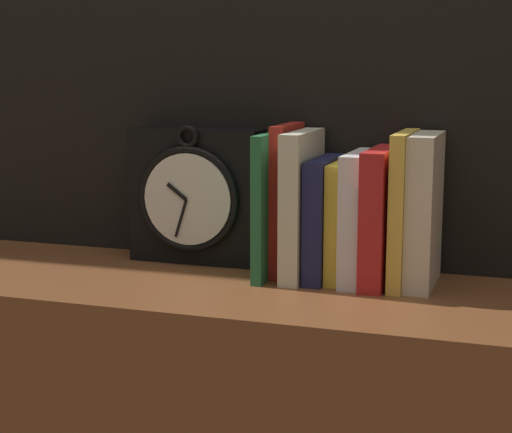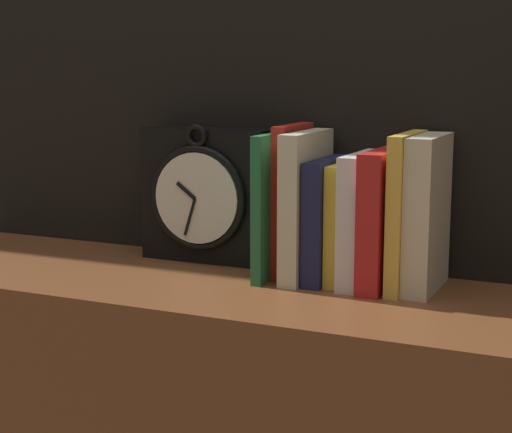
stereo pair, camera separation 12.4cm
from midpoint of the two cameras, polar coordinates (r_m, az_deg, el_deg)
clock at (r=1.41m, az=-6.57°, el=1.35°), size 0.22×0.08×0.23m
book_slot0_green at (r=1.31m, az=-1.64°, el=0.79°), size 0.02×0.16×0.22m
book_slot1_red at (r=1.32m, az=-0.61°, el=1.12°), size 0.02×0.12×0.23m
book_slot2_cream at (r=1.30m, az=0.36°, el=0.77°), size 0.03×0.15×0.22m
book_slot3_navy at (r=1.30m, az=1.81°, el=-0.15°), size 0.03×0.15×0.18m
book_slot4_yellow at (r=1.29m, az=2.98°, el=-0.28°), size 0.02×0.14×0.18m
book_slot5_white at (r=1.28m, az=4.12°, el=-0.07°), size 0.03×0.15×0.19m
book_slot6_red at (r=1.27m, az=5.52°, el=-0.03°), size 0.03×0.16×0.20m
book_slot7_yellow at (r=1.26m, az=7.05°, el=0.48°), size 0.02×0.15×0.23m
book_slot8_cream at (r=1.26m, az=8.42°, el=0.38°), size 0.04×0.14×0.22m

